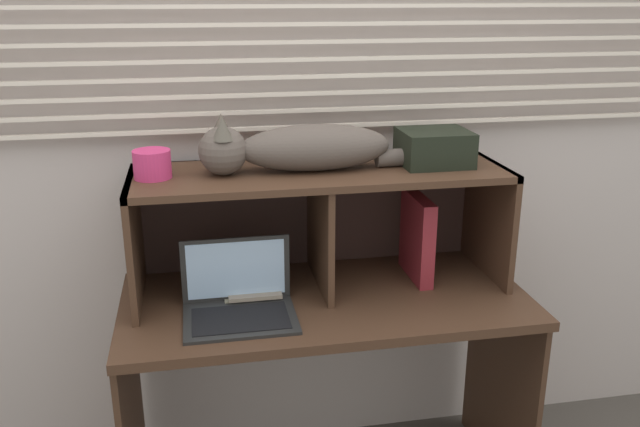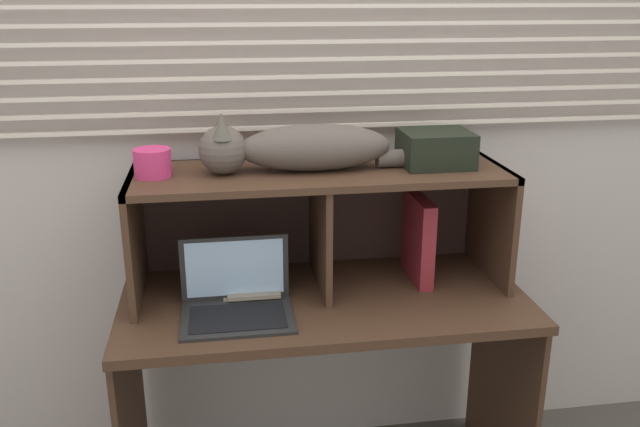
% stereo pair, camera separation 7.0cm
% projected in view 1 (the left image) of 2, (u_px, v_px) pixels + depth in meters
% --- Properties ---
extents(back_panel_with_blinds, '(4.40, 0.08, 2.50)m').
position_uv_depth(back_panel_with_blinds, '(307.00, 115.00, 2.26)').
color(back_panel_with_blinds, beige).
rests_on(back_panel_with_blinds, ground).
extents(desk, '(1.27, 0.60, 0.74)m').
position_uv_depth(desk, '(326.00, 340.00, 2.16)').
color(desk, '#452C1E').
rests_on(desk, ground).
extents(hutch_shelf_unit, '(1.17, 0.39, 0.39)m').
position_uv_depth(hutch_shelf_unit, '(318.00, 202.00, 2.14)').
color(hutch_shelf_unit, '#452C1E').
rests_on(hutch_shelf_unit, desk).
extents(cat, '(0.81, 0.16, 0.18)m').
position_uv_depth(cat, '(299.00, 148.00, 2.04)').
color(cat, '#564C46').
rests_on(cat, hutch_shelf_unit).
extents(laptop, '(0.33, 0.25, 0.21)m').
position_uv_depth(laptop, '(239.00, 301.00, 1.98)').
color(laptop, '#262626').
rests_on(laptop, desk).
extents(binder_upright, '(0.05, 0.23, 0.28)m').
position_uv_depth(binder_upright, '(417.00, 237.00, 2.21)').
color(binder_upright, maroon).
rests_on(binder_upright, desk).
extents(book_stack, '(0.18, 0.24, 0.03)m').
position_uv_depth(book_stack, '(250.00, 286.00, 2.15)').
color(book_stack, gray).
rests_on(book_stack, desk).
extents(small_basket, '(0.11, 0.11, 0.08)m').
position_uv_depth(small_basket, '(152.00, 164.00, 1.97)').
color(small_basket, '#D23471').
rests_on(small_basket, hutch_shelf_unit).
extents(storage_box, '(0.21, 0.19, 0.11)m').
position_uv_depth(storage_box, '(434.00, 147.00, 2.12)').
color(storage_box, black).
rests_on(storage_box, hutch_shelf_unit).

